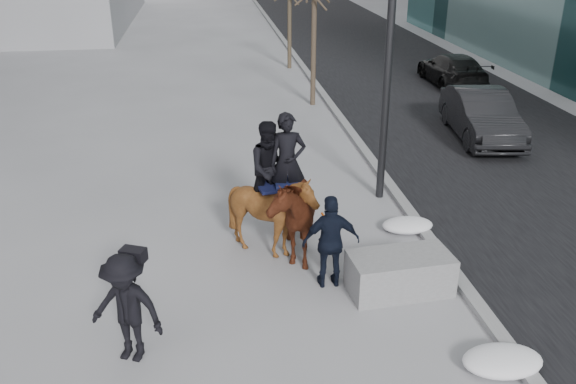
{
  "coord_description": "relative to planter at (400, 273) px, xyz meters",
  "views": [
    {
      "loc": [
        -1.39,
        -8.92,
        6.03
      ],
      "look_at": [
        0.0,
        1.2,
        1.5
      ],
      "focal_mm": 38.0,
      "sensor_mm": 36.0,
      "label": 1
    }
  ],
  "objects": [
    {
      "name": "ground",
      "position": [
        -1.83,
        0.03,
        -0.36
      ],
      "size": [
        120.0,
        120.0,
        0.0
      ],
      "primitive_type": "plane",
      "color": "gray",
      "rests_on": "ground"
    },
    {
      "name": "road",
      "position": [
        5.17,
        10.03,
        -0.35
      ],
      "size": [
        8.0,
        90.0,
        0.01
      ],
      "primitive_type": "cube",
      "color": "black",
      "rests_on": "ground"
    },
    {
      "name": "curb",
      "position": [
        1.17,
        10.03,
        -0.3
      ],
      "size": [
        0.25,
        90.0,
        0.12
      ],
      "primitive_type": "cube",
      "color": "gray",
      "rests_on": "ground"
    },
    {
      "name": "planter",
      "position": [
        0.0,
        0.0,
        0.0
      ],
      "size": [
        1.86,
        1.04,
        0.72
      ],
      "primitive_type": "cube",
      "rotation": [
        0.0,
        0.0,
        0.08
      ],
      "color": "gray",
      "rests_on": "ground"
    },
    {
      "name": "car_near",
      "position": [
        4.96,
        7.85,
        0.36
      ],
      "size": [
        2.07,
        4.53,
        1.44
      ],
      "primitive_type": "imported",
      "rotation": [
        0.0,
        0.0,
        -0.13
      ],
      "color": "black",
      "rests_on": "ground"
    },
    {
      "name": "car_far",
      "position": [
        6.61,
        14.29,
        0.27
      ],
      "size": [
        1.86,
        4.39,
        1.26
      ],
      "primitive_type": "imported",
      "rotation": [
        0.0,
        0.0,
        3.12
      ],
      "color": "black",
      "rests_on": "ground"
    },
    {
      "name": "tree_near",
      "position": [
        0.57,
        12.2,
        2.01
      ],
      "size": [
        1.2,
        1.2,
        4.73
      ],
      "primitive_type": null,
      "color": "#33261E",
      "rests_on": "ground"
    },
    {
      "name": "tree_far",
      "position": [
        0.57,
        18.28,
        1.67
      ],
      "size": [
        1.2,
        1.2,
        4.07
      ],
      "primitive_type": null,
      "color": "#3D3224",
      "rests_on": "ground"
    },
    {
      "name": "mounted_left",
      "position": [
        -1.76,
        1.69,
        0.69
      ],
      "size": [
        1.08,
        2.22,
        2.82
      ],
      "color": "#461D0E",
      "rests_on": "ground"
    },
    {
      "name": "mounted_right",
      "position": [
        -2.09,
        1.67,
        0.72
      ],
      "size": [
        1.66,
        1.81,
        2.68
      ],
      "color": "#49250E",
      "rests_on": "ground"
    },
    {
      "name": "feeder",
      "position": [
        -1.18,
        0.37,
        0.52
      ],
      "size": [
        1.03,
        0.86,
        1.75
      ],
      "color": "black",
      "rests_on": "ground"
    },
    {
      "name": "camera_crew",
      "position": [
        -4.54,
        -1.21,
        0.53
      ],
      "size": [
        1.3,
        1.05,
        1.75
      ],
      "color": "black",
      "rests_on": "ground"
    },
    {
      "name": "snow_piles",
      "position": [
        0.87,
        -0.33,
        -0.21
      ],
      "size": [
        1.2,
        5.17,
        0.31
      ],
      "color": "white",
      "rests_on": "ground"
    }
  ]
}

